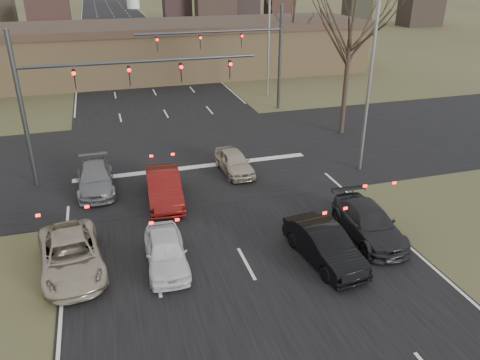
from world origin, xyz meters
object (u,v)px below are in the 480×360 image
object	(u,v)px
car_black_hatch	(324,245)
mast_arm_far	(245,47)
car_grey_ahead	(95,178)
car_silver_suv	(71,255)
car_charcoal_sedan	(369,223)
car_white_sedan	(166,251)
streetlight_right_near	(368,72)
car_red_ahead	(164,187)
mast_arm_near	(89,87)
car_silver_ahead	(234,162)
building	(163,49)
streetlight_right_far	(267,31)

from	to	relation	value
car_black_hatch	mast_arm_far	bearing A→B (deg)	75.01
mast_arm_far	car_grey_ahead	xyz separation A→B (m)	(-11.67, -11.37, -4.37)
car_silver_suv	car_charcoal_sedan	bearing A→B (deg)	-11.31
car_white_sedan	car_charcoal_sedan	size ratio (longest dim) A/B	0.82
streetlight_right_near	car_red_ahead	bearing A→B (deg)	-176.47
mast_arm_near	car_silver_ahead	bearing A→B (deg)	-10.23
car_white_sedan	streetlight_right_near	bearing A→B (deg)	29.92
car_silver_suv	car_grey_ahead	size ratio (longest dim) A/B	1.09
car_charcoal_sedan	mast_arm_near	bearing A→B (deg)	142.52
mast_arm_near	mast_arm_far	world-z (taller)	same
car_black_hatch	car_charcoal_sedan	distance (m)	2.85
building	car_black_hatch	distance (m)	35.70
car_grey_ahead	streetlight_right_near	bearing A→B (deg)	-7.08
mast_arm_far	car_red_ahead	world-z (taller)	mast_arm_far
mast_arm_near	car_red_ahead	distance (m)	6.40
mast_arm_far	streetlight_right_far	bearing A→B (deg)	51.89
mast_arm_far	mast_arm_near	bearing A→B (deg)	-138.78
mast_arm_far	streetlight_right_far	size ratio (longest dim) A/B	1.11
car_silver_ahead	car_black_hatch	bearing A→B (deg)	-87.17
car_silver_ahead	building	bearing A→B (deg)	86.80
mast_arm_near	streetlight_right_far	size ratio (longest dim) A/B	1.21
mast_arm_near	mast_arm_far	bearing A→B (deg)	41.22
car_black_hatch	car_silver_ahead	distance (m)	9.38
streetlight_right_near	car_charcoal_sedan	distance (m)	8.77
mast_arm_near	car_charcoal_sedan	distance (m)	15.10
streetlight_right_far	car_charcoal_sedan	bearing A→B (deg)	-98.92
car_silver_suv	car_grey_ahead	xyz separation A→B (m)	(1.01, 7.08, -0.03)
car_red_ahead	car_silver_suv	bearing A→B (deg)	-128.12
car_black_hatch	streetlight_right_near	bearing A→B (deg)	46.45
building	mast_arm_far	size ratio (longest dim) A/B	3.81
mast_arm_near	car_red_ahead	bearing A→B (deg)	-51.18
car_charcoal_sedan	car_grey_ahead	size ratio (longest dim) A/B	1.04
car_silver_suv	car_grey_ahead	distance (m)	7.15
streetlight_right_near	car_black_hatch	size ratio (longest dim) A/B	2.33
streetlight_right_far	car_charcoal_sedan	xyz separation A→B (m)	(-3.69, -23.53, -4.91)
car_white_sedan	car_black_hatch	world-z (taller)	car_black_hatch
streetlight_right_near	car_silver_ahead	bearing A→B (deg)	166.04
building	car_silver_suv	world-z (taller)	building
car_black_hatch	car_silver_ahead	world-z (taller)	car_black_hatch
building	car_red_ahead	bearing A→B (deg)	-98.46
car_black_hatch	car_charcoal_sedan	bearing A→B (deg)	16.57
streetlight_right_near	mast_arm_far	bearing A→B (deg)	101.47
car_white_sedan	car_charcoal_sedan	distance (m)	8.64
streetlight_right_near	car_black_hatch	xyz separation A→B (m)	(-5.82, -7.63, -4.88)
mast_arm_near	car_red_ahead	size ratio (longest dim) A/B	2.65
streetlight_right_near	car_white_sedan	world-z (taller)	streetlight_right_near
car_charcoal_sedan	car_silver_ahead	world-z (taller)	car_charcoal_sedan
streetlight_right_near	car_silver_suv	bearing A→B (deg)	-160.43
streetlight_right_near	car_white_sedan	size ratio (longest dim) A/B	2.62
building	car_charcoal_sedan	size ratio (longest dim) A/B	9.15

